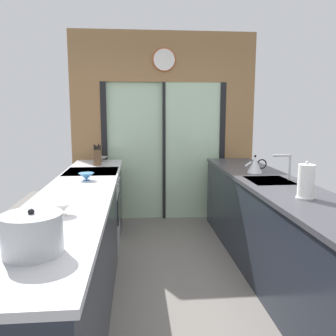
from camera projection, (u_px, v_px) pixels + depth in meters
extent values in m
cube|color=slate|center=(178.00, 271.00, 3.55)|extent=(5.04, 7.60, 0.02)
cube|color=olive|center=(164.00, 57.00, 4.95)|extent=(2.64, 0.08, 0.70)
cube|color=#B2D1AD|center=(135.00, 152.00, 5.14)|extent=(0.80, 0.02, 2.00)
cube|color=#B2D1AD|center=(192.00, 152.00, 5.18)|extent=(0.80, 0.02, 2.00)
cube|color=black|center=(105.00, 152.00, 5.08)|extent=(0.08, 0.10, 2.00)
cube|color=black|center=(221.00, 151.00, 5.24)|extent=(0.08, 0.10, 2.00)
cube|color=black|center=(164.00, 152.00, 5.16)|extent=(0.04, 0.10, 2.00)
cube|color=olive|center=(87.00, 153.00, 5.06)|extent=(0.42, 0.08, 2.00)
cube|color=olive|center=(238.00, 151.00, 5.26)|extent=(0.42, 0.08, 2.00)
cylinder|color=white|center=(164.00, 60.00, 4.90)|extent=(0.29, 0.03, 0.29)
torus|color=#DB4C23|center=(164.00, 60.00, 4.90)|extent=(0.31, 0.02, 0.31)
cube|color=#1E232D|center=(66.00, 275.00, 2.49)|extent=(0.58, 2.55, 0.88)
cube|color=#1E232D|center=(99.00, 199.00, 4.65)|extent=(0.58, 0.65, 0.88)
cube|color=#BCBCC1|center=(78.00, 192.00, 3.03)|extent=(0.62, 3.80, 0.04)
cube|color=#1E232D|center=(279.00, 236.00, 3.26)|extent=(0.58, 3.80, 0.88)
cube|color=#3D3D42|center=(282.00, 188.00, 3.19)|extent=(0.62, 3.80, 0.04)
cube|color=#B7BABC|center=(269.00, 183.00, 3.44)|extent=(0.40, 0.48, 0.05)
cylinder|color=#B7BABC|center=(290.00, 167.00, 3.43)|extent=(0.02, 0.02, 0.25)
cylinder|color=#B7BABC|center=(281.00, 155.00, 3.40)|extent=(0.18, 0.02, 0.02)
cube|color=#B7BABC|center=(93.00, 212.00, 4.04)|extent=(0.58, 0.60, 0.88)
cube|color=black|center=(119.00, 208.00, 4.06)|extent=(0.01, 0.48, 0.28)
cube|color=black|center=(92.00, 172.00, 3.96)|extent=(0.58, 0.60, 0.03)
cylinder|color=#B7BABC|center=(118.00, 184.00, 3.83)|extent=(0.02, 0.04, 0.04)
cylinder|color=#B7BABC|center=(119.00, 181.00, 4.01)|extent=(0.02, 0.04, 0.04)
cylinder|color=#B7BABC|center=(119.00, 178.00, 4.18)|extent=(0.02, 0.04, 0.04)
cylinder|color=silver|center=(62.00, 214.00, 2.28)|extent=(0.07, 0.07, 0.01)
cone|color=silver|center=(61.00, 208.00, 2.27)|extent=(0.15, 0.15, 0.07)
cylinder|color=teal|center=(86.00, 180.00, 3.42)|extent=(0.07, 0.07, 0.01)
cone|color=teal|center=(86.00, 176.00, 3.41)|extent=(0.15, 0.15, 0.07)
cylinder|color=gray|center=(100.00, 161.00, 4.73)|extent=(0.09, 0.09, 0.01)
cone|color=gray|center=(100.00, 159.00, 4.72)|extent=(0.20, 0.20, 0.06)
cube|color=brown|center=(97.00, 157.00, 4.40)|extent=(0.08, 0.14, 0.19)
cylinder|color=black|center=(94.00, 147.00, 4.37)|extent=(0.02, 0.02, 0.08)
cylinder|color=black|center=(96.00, 148.00, 4.38)|extent=(0.02, 0.02, 0.07)
cylinder|color=black|center=(97.00, 148.00, 4.38)|extent=(0.02, 0.02, 0.06)
cylinder|color=black|center=(99.00, 147.00, 4.38)|extent=(0.02, 0.02, 0.08)
cylinder|color=black|center=(100.00, 148.00, 4.38)|extent=(0.02, 0.02, 0.07)
cylinder|color=#B7BABC|center=(33.00, 235.00, 1.64)|extent=(0.28, 0.28, 0.18)
cylinder|color=#B7BABC|center=(31.00, 215.00, 1.63)|extent=(0.29, 0.29, 0.01)
sphere|color=black|center=(31.00, 212.00, 1.62)|extent=(0.03, 0.03, 0.03)
cone|color=#B7BABC|center=(255.00, 165.00, 3.85)|extent=(0.17, 0.17, 0.17)
sphere|color=black|center=(255.00, 156.00, 3.83)|extent=(0.03, 0.03, 0.03)
cylinder|color=#B7BABC|center=(248.00, 164.00, 3.84)|extent=(0.08, 0.02, 0.07)
torus|color=black|center=(262.00, 164.00, 3.85)|extent=(0.11, 0.01, 0.11)
cylinder|color=#B7BABC|center=(305.00, 198.00, 2.71)|extent=(0.14, 0.14, 0.01)
cylinder|color=white|center=(306.00, 181.00, 2.69)|extent=(0.12, 0.12, 0.25)
sphere|color=#B7BABC|center=(307.00, 163.00, 2.66)|extent=(0.03, 0.03, 0.03)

